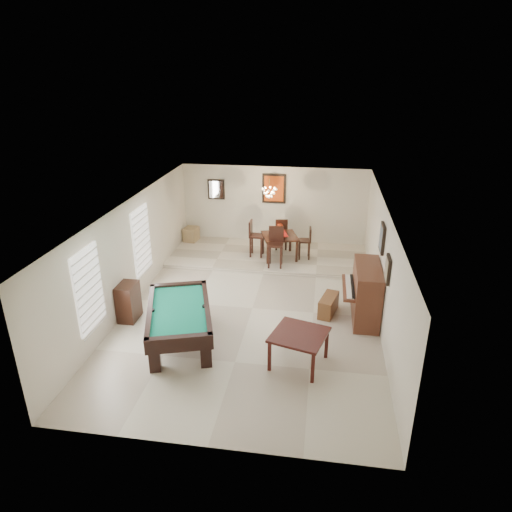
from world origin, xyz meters
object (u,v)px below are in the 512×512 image
(dining_chair_west, at_px, (257,238))
(chandelier, at_px, (269,189))
(dining_table, at_px, (279,244))
(dining_chair_east, at_px, (304,243))
(square_table, at_px, (299,349))
(pool_table, at_px, (180,325))
(apothecary_chest, at_px, (128,302))
(piano_bench, at_px, (328,305))
(dining_chair_north, at_px, (281,233))
(corner_bench, at_px, (191,234))
(dining_chair_south, at_px, (276,248))
(upright_piano, at_px, (360,292))
(flower_vase, at_px, (280,227))

(dining_chair_west, bearing_deg, chandelier, -71.57)
(dining_table, relative_size, dining_chair_east, 1.03)
(square_table, distance_m, chandelier, 5.75)
(pool_table, height_order, dining_chair_west, dining_chair_west)
(apothecary_chest, bearing_deg, piano_bench, 11.64)
(dining_chair_north, bearing_deg, corner_bench, -11.38)
(dining_chair_south, bearing_deg, piano_bench, -57.75)
(pool_table, xyz_separation_m, square_table, (2.57, -0.42, -0.05))
(corner_bench, distance_m, chandelier, 3.40)
(apothecary_chest, height_order, dining_chair_west, dining_chair_west)
(apothecary_chest, distance_m, dining_chair_west, 4.69)
(piano_bench, bearing_deg, square_table, -105.32)
(chandelier, bearing_deg, pool_table, -105.02)
(pool_table, xyz_separation_m, chandelier, (1.31, 4.87, 1.80))
(upright_piano, distance_m, corner_bench, 6.68)
(chandelier, bearing_deg, piano_bench, -59.80)
(dining_table, xyz_separation_m, dining_chair_north, (-0.02, 0.73, 0.10))
(piano_bench, height_order, dining_chair_east, dining_chair_east)
(dining_chair_north, relative_size, corner_bench, 2.03)
(flower_vase, xyz_separation_m, chandelier, (-0.35, 0.13, 1.12))
(pool_table, height_order, piano_bench, pool_table)
(upright_piano, height_order, piano_bench, upright_piano)
(apothecary_chest, bearing_deg, upright_piano, 9.33)
(upright_piano, relative_size, piano_bench, 1.96)
(flower_vase, height_order, dining_chair_south, dining_chair_south)
(dining_chair_north, bearing_deg, square_table, 92.51)
(dining_chair_north, bearing_deg, dining_chair_south, 82.45)
(piano_bench, xyz_separation_m, flower_vase, (-1.50, 3.04, 0.86))
(dining_chair_south, xyz_separation_m, dining_chair_west, (-0.66, 0.72, -0.02))
(apothecary_chest, xyz_separation_m, dining_chair_west, (2.42, 4.01, 0.23))
(piano_bench, height_order, chandelier, chandelier)
(dining_table, bearing_deg, flower_vase, 0.00)
(flower_vase, distance_m, dining_chair_east, 0.89)
(dining_chair_south, height_order, dining_chair_north, dining_chair_south)
(piano_bench, xyz_separation_m, dining_table, (-1.50, 3.04, 0.31))
(pool_table, xyz_separation_m, dining_chair_south, (1.61, 4.04, 0.31))
(dining_chair_south, bearing_deg, square_table, -79.03)
(pool_table, distance_m, dining_chair_north, 5.72)
(dining_table, bearing_deg, dining_chair_north, 91.59)
(square_table, distance_m, apothecary_chest, 4.21)
(square_table, relative_size, dining_chair_east, 1.04)
(piano_bench, bearing_deg, dining_chair_east, 103.68)
(dining_chair_west, relative_size, dining_chair_east, 1.15)
(apothecary_chest, distance_m, corner_bench, 4.99)
(dining_table, height_order, chandelier, chandelier)
(apothecary_chest, bearing_deg, flower_vase, 51.96)
(piano_bench, height_order, dining_table, dining_table)
(pool_table, xyz_separation_m, piano_bench, (3.15, 1.70, -0.17))
(upright_piano, height_order, apothecary_chest, upright_piano)
(pool_table, bearing_deg, piano_bench, 10.67)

